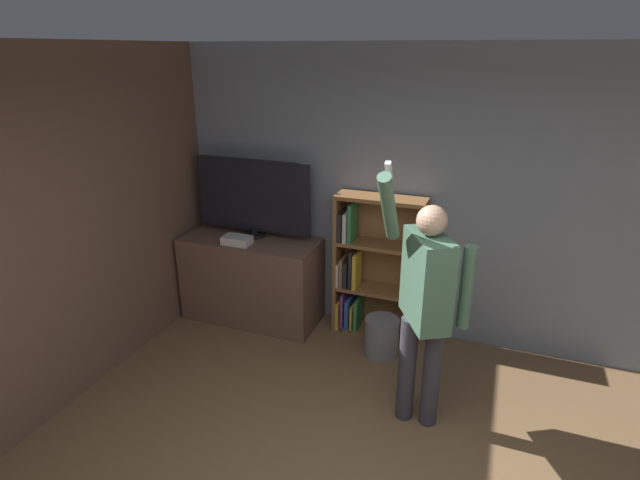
% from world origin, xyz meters
% --- Properties ---
extents(wall_back, '(7.15, 0.09, 2.70)m').
position_xyz_m(wall_back, '(0.00, 2.74, 1.35)').
color(wall_back, gray).
rests_on(wall_back, ground_plane).
extents(wall_side_brick, '(0.06, 4.32, 2.70)m').
position_xyz_m(wall_side_brick, '(-2.60, 1.36, 1.35)').
color(wall_side_brick, brown).
rests_on(wall_side_brick, ground_plane).
extents(tv_ledge, '(1.37, 0.59, 0.87)m').
position_xyz_m(tv_ledge, '(-1.84, 2.39, 0.44)').
color(tv_ledge, brown).
rests_on(tv_ledge, ground_plane).
extents(television, '(1.20, 0.22, 0.78)m').
position_xyz_m(television, '(-1.84, 2.50, 1.28)').
color(television, black).
rests_on(television, tv_ledge).
extents(game_console, '(0.27, 0.17, 0.08)m').
position_xyz_m(game_console, '(-1.90, 2.24, 0.91)').
color(game_console, white).
rests_on(game_console, tv_ledge).
extents(bookshelf, '(0.83, 0.28, 1.40)m').
position_xyz_m(bookshelf, '(-0.65, 2.57, 0.67)').
color(bookshelf, brown).
rests_on(bookshelf, ground_plane).
extents(person, '(0.62, 0.58, 2.01)m').
position_xyz_m(person, '(0.03, 1.45, 1.04)').
color(person, '#383842').
rests_on(person, ground_plane).
extents(waste_bin, '(0.31, 0.31, 0.36)m').
position_xyz_m(waste_bin, '(-0.43, 2.21, 0.18)').
color(waste_bin, gray).
rests_on(waste_bin, ground_plane).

